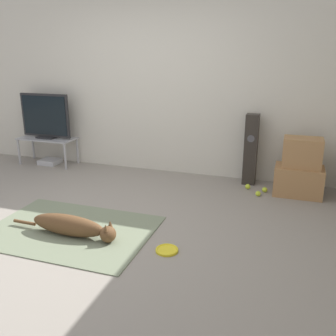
{
  "coord_description": "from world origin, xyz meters",
  "views": [
    {
      "loc": [
        1.88,
        -3.03,
        1.73
      ],
      "look_at": [
        0.58,
        0.85,
        0.45
      ],
      "focal_mm": 40.0,
      "sensor_mm": 36.0,
      "label": 1
    }
  ],
  "objects": [
    {
      "name": "ground_plane",
      "position": [
        0.0,
        0.0,
        0.0
      ],
      "size": [
        12.0,
        12.0,
        0.0
      ],
      "primitive_type": "plane",
      "color": "gray"
    },
    {
      "name": "wall_back",
      "position": [
        0.0,
        2.1,
        1.27
      ],
      "size": [
        8.0,
        0.06,
        2.55
      ],
      "color": "beige",
      "rests_on": "ground_plane"
    },
    {
      "name": "area_rug",
      "position": [
        -0.15,
        -0.11,
        0.01
      ],
      "size": [
        1.64,
        1.18,
        0.01
      ],
      "color": "slate",
      "rests_on": "ground_plane"
    },
    {
      "name": "dog",
      "position": [
        -0.05,
        -0.21,
        0.11
      ],
      "size": [
        1.17,
        0.19,
        0.21
      ],
      "color": "brown",
      "rests_on": "area_rug"
    },
    {
      "name": "frisbee",
      "position": [
        0.91,
        -0.18,
        0.01
      ],
      "size": [
        0.21,
        0.21,
        0.03
      ],
      "color": "yellow",
      "rests_on": "ground_plane"
    },
    {
      "name": "cardboard_box_lower",
      "position": [
        2.02,
        1.67,
        0.18
      ],
      "size": [
        0.58,
        0.39,
        0.36
      ],
      "color": "#A87A4C",
      "rests_on": "ground_plane"
    },
    {
      "name": "cardboard_box_upper",
      "position": [
        2.03,
        1.68,
        0.55
      ],
      "size": [
        0.46,
        0.3,
        0.36
      ],
      "color": "#A87A4C",
      "rests_on": "cardboard_box_lower"
    },
    {
      "name": "floor_speaker",
      "position": [
        1.39,
        1.9,
        0.48
      ],
      "size": [
        0.17,
        0.17,
        0.95
      ],
      "color": "#2D2823",
      "rests_on": "ground_plane"
    },
    {
      "name": "tv_stand",
      "position": [
        -1.76,
        1.83,
        0.37
      ],
      "size": [
        0.9,
        0.41,
        0.42
      ],
      "color": "#A8A8AD",
      "rests_on": "ground_plane"
    },
    {
      "name": "tv",
      "position": [
        -1.76,
        1.83,
        0.76
      ],
      "size": [
        0.83,
        0.2,
        0.69
      ],
      "color": "#232326",
      "rests_on": "tv_stand"
    },
    {
      "name": "tennis_ball_by_boxes",
      "position": [
        1.56,
        1.46,
        0.03
      ],
      "size": [
        0.07,
        0.07,
        0.07
      ],
      "color": "#C6E033",
      "rests_on": "ground_plane"
    },
    {
      "name": "tennis_ball_near_speaker",
      "position": [
        1.63,
        1.62,
        0.03
      ],
      "size": [
        0.07,
        0.07,
        0.07
      ],
      "color": "#C6E033",
      "rests_on": "ground_plane"
    },
    {
      "name": "tennis_ball_loose_on_carpet",
      "position": [
        1.41,
        1.67,
        0.03
      ],
      "size": [
        0.07,
        0.07,
        0.07
      ],
      "color": "#C6E033",
      "rests_on": "ground_plane"
    },
    {
      "name": "game_console",
      "position": [
        -1.75,
        1.82,
        0.04
      ],
      "size": [
        0.3,
        0.27,
        0.08
      ],
      "color": "#B7B7BC",
      "rests_on": "ground_plane"
    }
  ]
}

